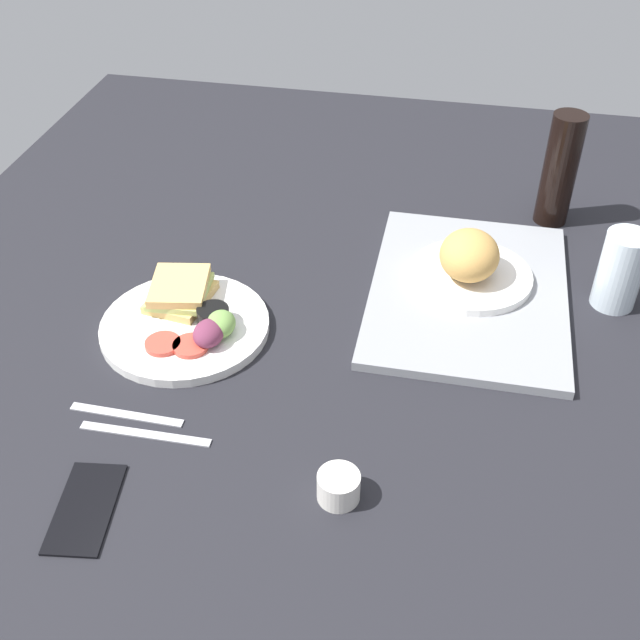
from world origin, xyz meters
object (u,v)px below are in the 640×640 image
Objects in this scene: plate_with_salad at (188,320)px; soda_bottle at (560,170)px; serving_tray at (468,292)px; cell_phone at (85,507)px; drinking_glass at (621,270)px; fork at (127,414)px; knife at (145,433)px; bread_plate_near at (470,264)px; espresso_cup at (339,487)px.

soda_bottle is at bearing 128.05° from plate_with_salad.
cell_phone is at bearing -39.60° from serving_tray.
drinking_glass is 0.62× the size of soda_bottle.
drinking_glass reaches higher than plate_with_salad.
knife is (3.00, 4.00, 0.00)cm from fork.
bread_plate_near is 1.47× the size of cell_phone.
drinking_glass is (-2.90, 24.00, 6.00)cm from serving_tray.
soda_bottle is 102.87cm from cell_phone.
serving_tray is 3.31× the size of drinking_glass.
serving_tray is at bearing 43.42° from knife.
espresso_cup reaches higher than knife.
soda_bottle is at bearing -159.13° from drinking_glass.
soda_bottle reaches higher than serving_tray.
serving_tray is at bearing 132.61° from cell_phone.
plate_with_salad is 1.61× the size of fork.
fork is 16.63cm from cell_phone.
espresso_cup is 0.29× the size of knife.
plate_with_salad reaches higher than knife.
drinking_glass is 90.52cm from cell_phone.
soda_bottle is 90.83cm from fork.
drinking_glass is at bearing 106.76° from plate_with_salad.
cell_phone is (8.30, -31.27, -1.60)cm from espresso_cup.
soda_bottle is 1.29× the size of fork.
bread_plate_near is 0.78× the size of plate_with_salad.
serving_tray reaches higher than knife.
knife is (44.20, -66.59, -6.55)cm from drinking_glass.
cell_phone is (83.07, -59.75, -10.57)cm from soda_bottle.
knife is at bearing 160.58° from cell_phone.
cell_phone is at bearing -75.13° from espresso_cup.
plate_with_salad is 1.90× the size of cell_phone.
plate_with_salad is (20.07, -43.78, -3.35)cm from bread_plate_near.
drinking_glass is 62.64cm from espresso_cup.
cell_phone is at bearing -50.22° from drinking_glass.
bread_plate_near is at bearing -170.82° from serving_tray.
bread_plate_near is at bearing 45.33° from knife.
plate_with_salad is at bearing -73.24° from drinking_glass.
espresso_cup reaches higher than serving_tray.
serving_tray is 24.91cm from drinking_glass.
plate_with_salad is at bearing -51.95° from soda_bottle.
bread_plate_near is at bearing 164.36° from espresso_cup.
soda_bottle is (-25.75, 14.75, 5.86)cm from bread_plate_near.
serving_tray is 59.33cm from knife.
espresso_cup is at bearing -11.19° from knife.
serving_tray is 4.97cm from bread_plate_near.
drinking_glass is 0.80× the size of fork.
espresso_cup is 29.01cm from knife.
bread_plate_near is 73.02cm from cell_phone.
cell_phone is (13.58, -2.79, 0.15)cm from knife.
knife is (69.48, -56.96, -10.72)cm from soda_bottle.
drinking_glass is 82.00cm from fork.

